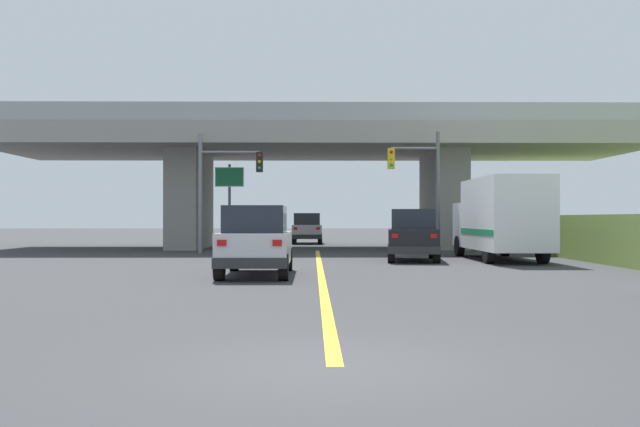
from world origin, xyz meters
TOP-DOWN VIEW (x-y plane):
  - ground at (0.00, 31.47)m, footprint 160.00×160.00m
  - overpass_bridge at (0.00, 31.47)m, footprint 35.29×10.62m
  - lane_divider_stripe at (0.00, 14.16)m, footprint 0.20×28.32m
  - suv_lead at (-1.88, 12.49)m, footprint 1.97×4.70m
  - suv_crossing at (3.70, 19.59)m, footprint 2.40×4.56m
  - box_truck at (7.23, 19.80)m, footprint 2.33×7.43m
  - sedan_oncoming at (-0.62, 38.77)m, footprint 1.98×4.63m
  - traffic_signal_nearside at (4.87, 24.78)m, footprint 2.45×0.36m
  - traffic_signal_farside at (-4.63, 25.65)m, footprint 3.09×0.36m
  - highway_sign at (-4.64, 29.02)m, footprint 1.53×0.17m

SIDE VIEW (x-z plane):
  - ground at x=0.00m, z-range 0.00..0.00m
  - lane_divider_stripe at x=0.00m, z-range 0.00..0.01m
  - suv_crossing at x=3.70m, z-range 0.00..2.02m
  - sedan_oncoming at x=-0.62m, z-range 0.00..2.02m
  - suv_lead at x=-1.88m, z-range 0.00..2.02m
  - box_truck at x=7.23m, z-range 0.07..3.30m
  - highway_sign at x=-4.64m, z-range 1.05..5.59m
  - traffic_signal_farside at x=-4.63m, z-range 0.69..6.42m
  - traffic_signal_nearside at x=4.87m, z-range 0.69..6.43m
  - overpass_bridge at x=0.00m, z-range 1.57..8.94m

